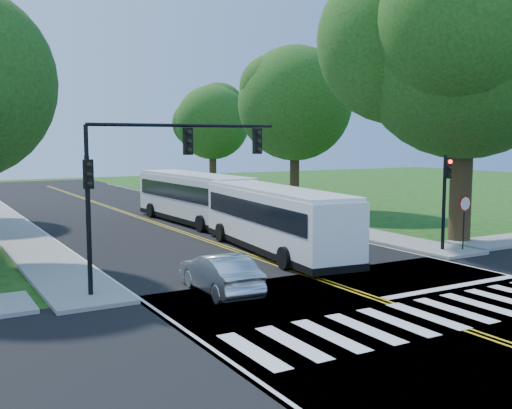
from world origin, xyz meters
TOP-DOWN VIEW (x-y plane):
  - ground at (0.00, 0.00)m, footprint 140.00×140.00m
  - road at (0.00, 18.00)m, footprint 14.00×96.00m
  - cross_road at (0.00, 0.00)m, footprint 60.00×12.00m
  - center_line at (0.00, 22.00)m, footprint 0.36×70.00m
  - edge_line_w at (-6.80, 22.00)m, footprint 0.12×70.00m
  - edge_line_e at (6.80, 22.00)m, footprint 0.12×70.00m
  - crosswalk at (0.00, -0.50)m, footprint 12.60×3.00m
  - stop_bar at (3.50, 1.60)m, footprint 6.60×0.40m
  - sidewalk_nw at (-8.30, 25.00)m, footprint 2.60×40.00m
  - sidewalk_ne at (8.30, 25.00)m, footprint 2.60×40.00m
  - tree_ne_big at (11.00, 8.00)m, footprint 10.80×10.80m
  - tree_east_mid at (11.50, 24.00)m, footprint 8.40×8.40m
  - tree_east_far at (12.50, 40.00)m, footprint 7.20×7.20m
  - signal_nw at (-5.86, 6.43)m, footprint 7.15×0.46m
  - signal_ne at (8.20, 6.44)m, footprint 0.30×0.46m
  - stop_sign at (9.00, 5.98)m, footprint 0.76×0.08m
  - bus_lead at (1.41, 10.41)m, footprint 3.73×11.86m
  - bus_follow at (2.13, 21.32)m, footprint 3.19×12.09m
  - hatchback at (-4.16, 5.00)m, footprint 1.62×4.23m
  - suv at (5.61, 15.39)m, footprint 3.72×5.41m
  - dark_sedan at (5.07, 15.17)m, footprint 3.19×4.87m

SIDE VIEW (x-z plane):
  - ground at x=0.00m, z-range 0.00..0.00m
  - road at x=0.00m, z-range 0.00..0.01m
  - cross_road at x=0.00m, z-range 0.00..0.01m
  - center_line at x=0.00m, z-range 0.01..0.02m
  - edge_line_w at x=-6.80m, z-range 0.01..0.02m
  - edge_line_e at x=6.80m, z-range 0.01..0.02m
  - crosswalk at x=0.00m, z-range 0.01..0.02m
  - stop_bar at x=3.50m, z-range 0.01..0.02m
  - sidewalk_nw at x=-8.30m, z-range 0.00..0.15m
  - sidewalk_ne at x=8.30m, z-range 0.00..0.15m
  - dark_sedan at x=5.07m, z-range 0.01..1.32m
  - hatchback at x=-4.16m, z-range 0.01..1.39m
  - suv at x=5.61m, z-range 0.01..1.39m
  - bus_lead at x=1.41m, z-range 0.10..3.11m
  - bus_follow at x=2.13m, z-range 0.10..3.21m
  - stop_sign at x=9.00m, z-range 0.77..3.30m
  - signal_ne at x=8.20m, z-range 0.76..5.16m
  - signal_nw at x=-5.86m, z-range 1.55..7.21m
  - tree_east_far at x=12.50m, z-range 1.69..12.03m
  - tree_east_mid at x=11.50m, z-range 1.89..13.82m
  - tree_ne_big at x=11.00m, z-range 2.17..17.08m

